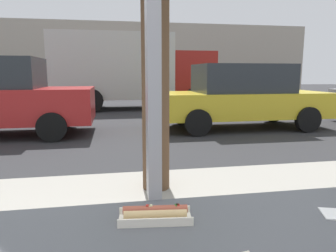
# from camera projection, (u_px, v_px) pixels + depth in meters

# --- Properties ---
(ground_plane) EXTENTS (60.00, 60.00, 0.00)m
(ground_plane) POSITION_uv_depth(u_px,v_px,m) (118.00, 124.00, 9.05)
(ground_plane) COLOR #2D2D30
(sidewalk_strip) EXTENTS (16.00, 2.80, 0.15)m
(sidewalk_strip) POSITION_uv_depth(u_px,v_px,m) (133.00, 228.00, 2.83)
(sidewalk_strip) COLOR #9E998E
(sidewalk_strip) RESTS_ON ground
(building_facade_far) EXTENTS (28.00, 1.20, 4.89)m
(building_facade_far) POSITION_uv_depth(u_px,v_px,m) (114.00, 59.00, 21.45)
(building_facade_far) COLOR #A89E8E
(building_facade_far) RESTS_ON ground
(hotdog_tray_near) EXTENTS (0.24, 0.12, 0.05)m
(hotdog_tray_near) POSITION_uv_depth(u_px,v_px,m) (155.00, 214.00, 1.00)
(hotdog_tray_near) COLOR silver
(hotdog_tray_near) RESTS_ON window_counter
(parked_car_yellow) EXTENTS (4.60, 1.93, 1.70)m
(parked_car_yellow) POSITION_uv_depth(u_px,v_px,m) (241.00, 96.00, 8.29)
(parked_car_yellow) COLOR gold
(parked_car_yellow) RESTS_ON ground
(box_truck) EXTENTS (6.53, 2.44, 3.03)m
(box_truck) POSITION_uv_depth(u_px,v_px,m) (130.00, 69.00, 12.84)
(box_truck) COLOR beige
(box_truck) RESTS_ON ground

